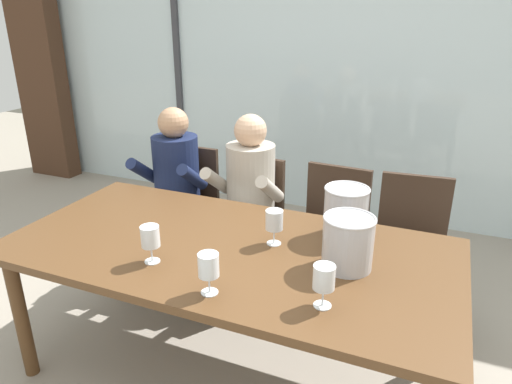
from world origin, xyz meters
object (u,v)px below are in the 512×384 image
object	(u,v)px
chair_near_curtain	(187,198)
wine_glass_near_bucket	(150,238)
chair_right_of_center	(411,237)
wine_glass_by_right_taster	(274,222)
ice_bucket_secondary	(348,242)
wine_glass_by_left_taster	(208,266)
chair_center	(331,225)
ice_bucket_primary	(346,212)
wine_glass_center_pour	(324,279)
person_navy_polo	(172,183)
chair_left_of_center	(249,212)
dining_table	(228,259)
person_beige_jumper	(246,194)

from	to	relation	value
chair_near_curtain	wine_glass_near_bucket	size ratio (longest dim) A/B	5.05
chair_right_of_center	wine_glass_by_right_taster	xyz separation A→B (m)	(-0.58, -0.83, 0.36)
wine_glass_by_right_taster	wine_glass_near_bucket	bearing A→B (deg)	-139.89
ice_bucket_secondary	wine_glass_by_left_taster	world-z (taller)	ice_bucket_secondary
chair_center	ice_bucket_primary	xyz separation A→B (m)	(0.20, -0.60, 0.37)
ice_bucket_secondary	wine_glass_center_pour	xyz separation A→B (m)	(-0.02, -0.32, -0.00)
ice_bucket_primary	person_navy_polo	bearing A→B (deg)	160.22
ice_bucket_secondary	wine_glass_by_right_taster	bearing A→B (deg)	168.06
chair_left_of_center	ice_bucket_secondary	size ratio (longest dim) A/B	3.69
chair_left_of_center	wine_glass_by_left_taster	world-z (taller)	wine_glass_by_left_taster
wine_glass_by_right_taster	chair_right_of_center	bearing A→B (deg)	54.78
chair_right_of_center	wine_glass_by_right_taster	bearing A→B (deg)	-129.64
chair_left_of_center	wine_glass_by_left_taster	xyz separation A→B (m)	(0.39, -1.29, 0.36)
ice_bucket_primary	wine_glass_near_bucket	size ratio (longest dim) A/B	1.47
ice_bucket_primary	wine_glass_by_left_taster	xyz separation A→B (m)	(-0.38, -0.71, -0.01)
chair_left_of_center	ice_bucket_primary	bearing A→B (deg)	-31.60
person_navy_polo	wine_glass_by_right_taster	xyz separation A→B (m)	(1.02, -0.69, 0.18)
ice_bucket_secondary	wine_glass_by_right_taster	world-z (taller)	ice_bucket_secondary
chair_center	wine_glass_by_left_taster	bearing A→B (deg)	-93.88
chair_center	wine_glass_by_right_taster	xyz separation A→B (m)	(-0.09, -0.81, 0.36)
chair_center	wine_glass_near_bucket	bearing A→B (deg)	-110.19
dining_table	person_beige_jumper	world-z (taller)	person_beige_jumper
chair_left_of_center	ice_bucket_primary	xyz separation A→B (m)	(0.77, -0.59, 0.37)
chair_near_curtain	wine_glass_by_right_taster	xyz separation A→B (m)	(1.01, -0.85, 0.36)
chair_center	ice_bucket_secondary	bearing A→B (deg)	-68.83
person_beige_jumper	wine_glass_by_right_taster	distance (m)	0.85
ice_bucket_primary	ice_bucket_secondary	xyz separation A→B (m)	(0.08, -0.29, -0.01)
dining_table	chair_right_of_center	bearing A→B (deg)	50.09
chair_center	ice_bucket_primary	size ratio (longest dim) A/B	3.43
person_navy_polo	person_beige_jumper	bearing A→B (deg)	-3.13
person_navy_polo	person_beige_jumper	size ratio (longest dim) A/B	1.00
wine_glass_by_right_taster	person_navy_polo	bearing A→B (deg)	145.96
wine_glass_by_right_taster	chair_left_of_center	bearing A→B (deg)	120.96
person_beige_jumper	ice_bucket_secondary	world-z (taller)	person_beige_jumper
chair_near_curtain	ice_bucket_secondary	distance (m)	1.70
ice_bucket_secondary	ice_bucket_primary	bearing A→B (deg)	104.42
person_beige_jumper	ice_bucket_primary	distance (m)	0.90
dining_table	chair_right_of_center	xyz separation A→B (m)	(0.78, 0.93, -0.17)
chair_right_of_center	ice_bucket_primary	bearing A→B (deg)	-119.97
person_beige_jumper	wine_glass_by_right_taster	bearing A→B (deg)	-55.16
dining_table	person_beige_jumper	size ratio (longest dim) A/B	1.79
chair_near_curtain	person_navy_polo	bearing A→B (deg)	-94.93
chair_near_curtain	wine_glass_near_bucket	distance (m)	1.39
chair_center	person_navy_polo	xyz separation A→B (m)	(-1.11, -0.13, 0.17)
chair_near_curtain	ice_bucket_secondary	world-z (taller)	ice_bucket_secondary
chair_near_curtain	ice_bucket_primary	size ratio (longest dim) A/B	3.43
ice_bucket_secondary	wine_glass_by_left_taster	bearing A→B (deg)	-137.91
chair_center	chair_right_of_center	size ratio (longest dim) A/B	1.00
person_navy_polo	wine_glass_center_pour	bearing A→B (deg)	-41.70
wine_glass_center_pour	wine_glass_by_right_taster	distance (m)	0.53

